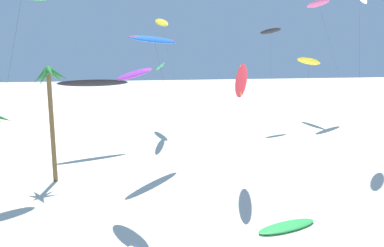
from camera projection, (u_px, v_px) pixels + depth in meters
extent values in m
cylinder|color=brown|center=(52.00, 126.00, 36.03)|extent=(0.41, 0.41, 10.50)
cone|color=#287533|center=(58.00, 74.00, 35.34)|extent=(1.93, 0.78, 1.45)
cone|color=#287533|center=(55.00, 75.00, 35.74)|extent=(1.57, 1.72, 1.64)
cone|color=#287533|center=(44.00, 75.00, 35.59)|extent=(1.57, 1.71, 1.65)
cone|color=#287533|center=(41.00, 76.00, 35.14)|extent=(1.80, 0.81, 1.68)
cone|color=#287533|center=(44.00, 77.00, 34.53)|extent=(1.23, 1.79, 1.70)
cone|color=#287533|center=(50.00, 72.00, 34.33)|extent=(1.20, 2.02, 1.09)
ellipsoid|color=yellow|center=(161.00, 22.00, 59.22)|extent=(2.23, 6.98, 2.20)
ellipsoid|color=orange|center=(161.00, 22.00, 59.21)|extent=(1.43, 7.07, 1.73)
cylinder|color=#4C4C51|center=(174.00, 78.00, 58.00)|extent=(3.01, 6.20, 16.04)
ellipsoid|color=#EA5193|center=(319.00, 3.00, 63.78)|extent=(7.34, 6.60, 2.81)
ellipsoid|color=purple|center=(319.00, 3.00, 63.77)|extent=(7.11, 6.09, 2.02)
cylinder|color=#4C4C51|center=(336.00, 65.00, 61.70)|extent=(2.67, 8.59, 19.36)
ellipsoid|color=purple|center=(134.00, 74.00, 28.01)|extent=(3.52, 4.86, 1.65)
ellipsoid|color=#EA5193|center=(134.00, 74.00, 28.00)|extent=(2.60, 4.39, 1.15)
cylinder|color=#4C4C51|center=(108.00, 156.00, 26.28)|extent=(3.83, 5.01, 10.42)
ellipsoid|color=black|center=(94.00, 83.00, 45.90)|extent=(8.32, 4.12, 1.31)
ellipsoid|color=yellow|center=(94.00, 83.00, 45.89)|extent=(8.23, 3.59, 0.67)
cylinder|color=#4C4C51|center=(96.00, 120.00, 45.73)|extent=(0.30, 2.05, 8.23)
ellipsoid|color=blue|center=(155.00, 40.00, 38.62)|extent=(6.15, 7.31, 1.20)
ellipsoid|color=red|center=(155.00, 39.00, 38.62)|extent=(5.55, 6.87, 0.70)
cylinder|color=#4C4C51|center=(169.00, 113.00, 35.52)|extent=(1.73, 9.31, 13.03)
ellipsoid|color=red|center=(241.00, 79.00, 33.41)|extent=(3.28, 8.28, 3.26)
ellipsoid|color=orange|center=(241.00, 79.00, 33.41)|extent=(2.67, 8.05, 2.47)
cylinder|color=#4C4C51|center=(229.00, 144.00, 31.06)|extent=(3.63, 6.17, 9.68)
ellipsoid|color=black|center=(271.00, 31.00, 58.86)|extent=(4.38, 2.94, 1.55)
ellipsoid|color=purple|center=(271.00, 31.00, 58.86)|extent=(4.26, 2.47, 1.01)
cylinder|color=#4C4C51|center=(271.00, 83.00, 56.60)|extent=(2.07, 7.26, 14.74)
cylinder|color=#4C4C51|center=(359.00, 82.00, 40.58)|extent=(0.57, 3.25, 17.68)
cylinder|color=#4C4C51|center=(4.00, 102.00, 29.43)|extent=(1.51, 9.73, 16.72)
ellipsoid|color=yellow|center=(308.00, 61.00, 65.61)|extent=(1.99, 7.08, 1.59)
ellipsoid|color=purple|center=(308.00, 61.00, 65.60)|extent=(1.18, 7.12, 0.69)
cylinder|color=#4C4C51|center=(309.00, 94.00, 62.98)|extent=(2.60, 7.02, 10.09)
ellipsoid|color=green|center=(161.00, 66.00, 52.18)|extent=(2.66, 8.59, 1.25)
ellipsoid|color=red|center=(161.00, 66.00, 52.17)|extent=(2.06, 8.61, 0.75)
cylinder|color=#4C4C51|center=(171.00, 106.00, 50.85)|extent=(2.15, 5.08, 9.86)
ellipsoid|color=green|center=(287.00, 226.00, 27.33)|extent=(4.96, 2.75, 0.28)
ellipsoid|color=blue|center=(287.00, 226.00, 27.32)|extent=(2.40, 1.77, 0.17)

